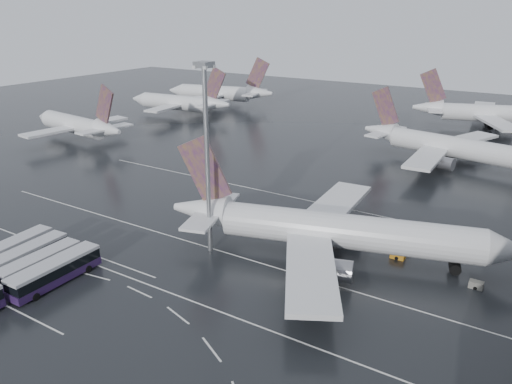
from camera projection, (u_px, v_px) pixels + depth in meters
The scene contains 20 objects.
ground at pixel (210, 298), 67.77m from camera, with size 420.00×420.00×0.00m, color black.
lane_marking_near at pixel (201, 305), 66.18m from camera, with size 120.00×0.25×0.01m, color white.
lane_marking_mid at pixel (257, 262), 77.29m from camera, with size 120.00×0.25×0.01m, color white.
lane_marking_far at pixel (332, 206), 99.50m from camera, with size 120.00×0.25×0.01m, color white.
bus_bay_line_north at pixel (91, 254), 79.80m from camera, with size 28.00×0.25×0.01m, color white.
airliner_main at pixel (330, 231), 77.25m from camera, with size 53.51×46.31×18.42m.
airliner_gate_b at pixel (451, 147), 124.74m from camera, with size 50.63×44.91×17.63m.
airliner_gate_c at pixel (493, 114), 162.76m from camera, with size 51.75×47.12×18.84m.
jet_remote_west at pixel (78, 126), 146.79m from camera, with size 41.37×33.39×18.00m.
jet_remote_mid at pixel (181, 103), 181.38m from camera, with size 42.30×34.12×18.41m.
jet_remote_far at pixel (221, 93), 200.51m from camera, with size 45.00×36.45×19.65m.
bus_row_near_a at pixel (12, 250), 77.25m from camera, with size 4.02×13.46×3.27m.
bus_row_near_b at pixel (27, 256), 75.42m from camera, with size 3.73×13.22×3.22m.
bus_row_near_c at pixel (40, 264), 73.09m from camera, with size 3.36×12.96×3.17m.
bus_row_near_d at pixel (55, 271), 70.81m from camera, with size 3.56×14.04×3.44m.
floodlight_mast at pixel (206, 138), 74.59m from camera, with size 2.29×2.29×29.89m.
gse_cart_belly_a at pixel (398, 255), 78.31m from camera, with size 2.21×1.30×1.20m, color orange.
gse_cart_belly_c at pixel (325, 242), 82.44m from camera, with size 2.44×1.44×1.33m, color orange.
gse_cart_belly_d at pixel (476, 285), 69.95m from camera, with size 1.91×1.13×1.04m, color slate.
gse_cart_belly_e at pixel (404, 247), 81.09m from camera, with size 2.07×1.22×1.13m, color orange.
Camera 1 is at (36.59, -46.25, 36.88)m, focal length 35.00 mm.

